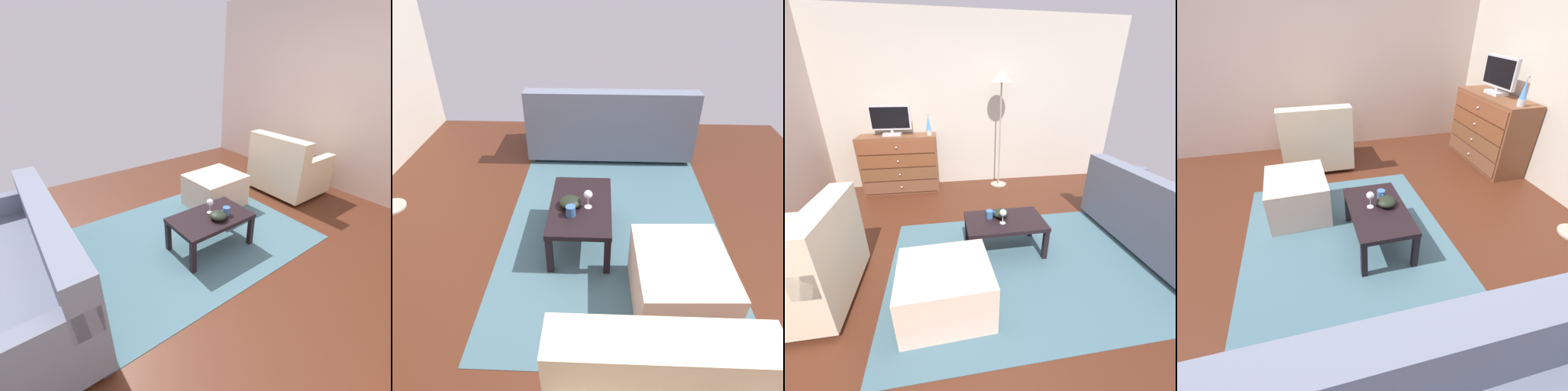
# 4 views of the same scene
# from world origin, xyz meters

# --- Properties ---
(ground_plane) EXTENTS (5.36, 5.13, 0.05)m
(ground_plane) POSITION_xyz_m (0.00, 0.00, -0.03)
(ground_plane) COLOR #4A2415
(area_rug) EXTENTS (2.60, 1.90, 0.01)m
(area_rug) POSITION_xyz_m (0.20, -0.20, 0.00)
(area_rug) COLOR #41636F
(area_rug) RESTS_ON ground_plane
(coffee_table) EXTENTS (0.82, 0.50, 0.37)m
(coffee_table) POSITION_xyz_m (0.09, 0.08, 0.32)
(coffee_table) COLOR black
(coffee_table) RESTS_ON ground_plane
(wine_glass) EXTENTS (0.07, 0.07, 0.16)m
(wine_glass) POSITION_xyz_m (0.05, 0.02, 0.49)
(wine_glass) COLOR silver
(wine_glass) RESTS_ON coffee_table
(mug) EXTENTS (0.11, 0.08, 0.08)m
(mug) POSITION_xyz_m (-0.06, 0.15, 0.42)
(mug) COLOR #3762A0
(mug) RESTS_ON coffee_table
(bowl_decorative) EXTENTS (0.18, 0.18, 0.08)m
(bowl_decorative) POSITION_xyz_m (0.06, 0.16, 0.41)
(bowl_decorative) COLOR black
(bowl_decorative) RESTS_ON coffee_table
(couch_large) EXTENTS (0.85, 1.92, 0.84)m
(couch_large) POSITION_xyz_m (1.77, -0.19, 0.33)
(couch_large) COLOR #332319
(couch_large) RESTS_ON ground_plane
(ottoman) EXTENTS (0.72, 0.63, 0.43)m
(ottoman) POSITION_xyz_m (-0.56, -0.62, 0.22)
(ottoman) COLOR beige
(ottoman) RESTS_ON ground_plane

